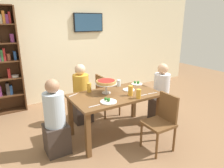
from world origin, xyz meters
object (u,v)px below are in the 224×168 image
television (88,22)px  deep_dish_pizza_stand (106,83)px  cutlery_knife_near (94,106)px  cutlery_fork_far (73,95)px  beer_glass_amber_short (139,94)px  diner_far_left (81,98)px  beer_glass_amber_tall (89,88)px  cutlery_fork_near (153,93)px  cutlery_spare_fork (143,95)px  beer_glass_amber_spare (131,91)px  dining_table (115,100)px  diner_head_east (161,97)px  salad_plate_spare (129,89)px  chair_near_right (162,120)px  salad_plate_far_diner (137,83)px  chair_far_right (105,93)px  water_glass_clear_near (119,83)px  diner_head_west (55,122)px  salad_plate_near_diner (108,101)px

television → deep_dish_pizza_stand: size_ratio=2.12×
cutlery_knife_near → cutlery_fork_far: bearing=97.2°
beer_glass_amber_short → cutlery_fork_far: beer_glass_amber_short is taller
diner_far_left → beer_glass_amber_tall: bearing=-2.5°
cutlery_fork_near → cutlery_spare_fork: size_ratio=1.00×
beer_glass_amber_spare → cutlery_fork_far: bearing=148.7°
dining_table → diner_head_east: size_ratio=1.27×
television → diner_far_left: (-0.83, -1.37, -1.38)m
diner_far_left → salad_plate_spare: diner_far_left is taller
chair_near_right → salad_plate_far_diner: 1.05m
dining_table → chair_far_right: chair_far_right is taller
chair_near_right → beer_glass_amber_tall: bearing=34.2°
beer_glass_amber_tall → water_glass_clear_near: beer_glass_amber_tall is taller
cutlery_fork_far → cutlery_knife_near: bearing=78.2°
cutlery_fork_far → cutlery_spare_fork: size_ratio=1.00×
salad_plate_far_diner → beer_glass_amber_tall: bearing=175.7°
cutlery_fork_near → cutlery_fork_far: same height
salad_plate_spare → beer_glass_amber_spare: 0.28m
dining_table → cutlery_spare_fork: cutlery_spare_fork is taller
chair_near_right → beer_glass_amber_spare: size_ratio=5.24×
diner_far_left → beer_glass_amber_short: bearing=25.6°
diner_head_west → beer_glass_amber_short: diner_head_west is taller
chair_far_right → water_glass_clear_near: (0.07, -0.40, 0.31)m
deep_dish_pizza_stand → cutlery_fork_far: 0.58m
beer_glass_amber_short → cutlery_spare_fork: bearing=25.6°
chair_far_right → cutlery_knife_near: chair_far_right is taller
beer_glass_amber_spare → water_glass_clear_near: beer_glass_amber_spare is taller
beer_glass_amber_short → beer_glass_amber_spare: 0.17m
salad_plate_near_diner → diner_head_east: bearing=10.1°
television → cutlery_fork_far: 2.41m
diner_head_east → beer_glass_amber_short: size_ratio=7.69×
salad_plate_far_diner → beer_glass_amber_short: (-0.43, -0.60, 0.06)m
television → salad_plate_far_diner: 2.17m
diner_far_left → salad_plate_far_diner: bearing=63.0°
cutlery_fork_near → salad_plate_near_diner: bearing=-178.4°
chair_near_right → cutlery_knife_near: chair_near_right is taller
beer_glass_amber_spare → cutlery_fork_far: beer_glass_amber_spare is taller
chair_near_right → salad_plate_far_diner: (0.26, 0.97, 0.27)m
salad_plate_spare → cutlery_fork_near: bearing=-54.9°
beer_glass_amber_tall → cutlery_spare_fork: (0.68, -0.61, -0.08)m
salad_plate_near_diner → water_glass_clear_near: bearing=46.1°
cutlery_fork_near → cutlery_knife_near: (-1.09, 0.02, 0.00)m
television → salad_plate_spare: bearing=-95.7°
beer_glass_amber_spare → diner_far_left: bearing=118.1°
diner_head_east → deep_dish_pizza_stand: bearing=-6.5°
diner_far_left → cutlery_fork_far: size_ratio=6.39×
water_glass_clear_near → beer_glass_amber_tall: bearing=-178.4°
diner_far_left → beer_glass_amber_spare: bearing=28.1°
deep_dish_pizza_stand → cutlery_knife_near: 0.60m
diner_head_east → cutlery_spare_fork: size_ratio=6.39×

